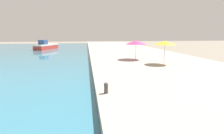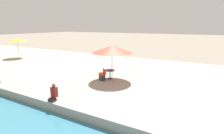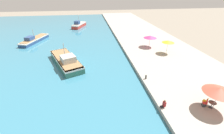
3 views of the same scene
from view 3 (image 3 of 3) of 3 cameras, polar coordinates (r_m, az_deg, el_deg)
name	(u,v)px [view 3 (image 3 of 3)]	position (r m, az deg, el deg)	size (l,w,h in m)	color
water_basin	(8,43)	(46.98, -34.74, 7.44)	(56.00, 90.00, 0.04)	teal
quay_promenade	(144,36)	(44.69, 11.94, 11.33)	(16.00, 90.00, 0.55)	#A39E93
fishing_boat_near	(66,60)	(28.54, -17.12, 2.44)	(7.15, 11.00, 4.03)	#33705B
fishing_boat_mid	(34,40)	(44.37, -27.49, 9.26)	(5.19, 9.97, 3.27)	navy
fishing_boat_far	(79,25)	(57.16, -12.50, 15.43)	(5.03, 8.26, 4.31)	red
cafe_umbrella_pink	(220,90)	(19.37, 35.81, -7.22)	(3.24, 3.24, 2.76)	#B7B7B7
cafe_umbrella_white	(168,42)	(32.53, 20.62, 9.05)	(2.44, 2.44, 2.65)	#B7B7B7
cafe_umbrella_striped	(150,37)	(35.22, 14.34, 11.07)	(2.93, 2.93, 2.55)	#B7B7B7
cafe_table	(212,104)	(20.38, 33.84, -11.60)	(0.80, 0.80, 0.74)	#333338
cafe_chair_left	(204,104)	(20.26, 31.73, -11.93)	(0.56, 0.54, 0.91)	#2D2D33
cafe_chair_right	(205,102)	(20.61, 31.82, -11.26)	(0.57, 0.58, 0.91)	#2D2D33
person_at_quay	(164,104)	(18.16, 19.16, -13.22)	(0.54, 0.36, 0.99)	#232328
mooring_bollard	(146,77)	(22.67, 12.81, -3.62)	(0.26, 0.26, 0.65)	#4C4742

